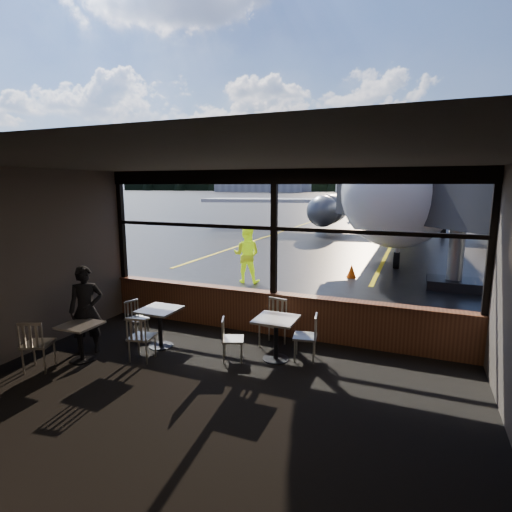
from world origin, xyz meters
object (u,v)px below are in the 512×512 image
Objects in this scene: cafe_table_left at (81,342)px; chair_near_e at (305,337)px; airliner at (412,150)px; chair_near_n at (272,323)px; chair_mid_w at (137,319)px; ground_crew at (247,255)px; chair_near_w at (233,340)px; chair_mid_s at (142,337)px; cafe_table_mid at (160,328)px; cone_nose at (352,271)px; chair_left_s at (38,344)px; jet_bridge at (449,209)px; cafe_table_near at (276,339)px; passenger at (86,310)px.

chair_near_e is (3.77, 1.58, 0.09)m from cafe_table_left.
airliner reaches higher than chair_near_n.
chair_mid_w reaches higher than cafe_table_left.
ground_crew is at bearing -167.26° from chair_mid_w.
chair_mid_s reaches higher than chair_near_w.
airliner is 44.91× the size of cafe_table_mid.
chair_near_w is 0.44× the size of ground_crew.
chair_near_n is (3.00, 1.95, 0.13)m from cafe_table_left.
ground_crew reaches higher than chair_near_w.
cone_nose is at bearing 71.34° from cafe_table_mid.
chair_mid_w is (-3.57, -0.27, -0.04)m from chair_near_e.
cone_nose is (0.95, 7.63, -0.17)m from chair_near_w.
chair_left_s reaches higher than cafe_table_mid.
chair_mid_s is at bearing 23.32° from cafe_table_left.
chair_left_s is at bearing -128.17° from jet_bridge.
jet_bridge is at bearing -107.88° from chair_near_n.
chair_left_s reaches higher than chair_mid_w.
cafe_table_left is 3.58m from chair_near_n.
jet_bridge reaches higher than chair_left_s.
cafe_table_near is at bearing 22.52° from cafe_table_left.
passenger is (-3.95, -1.24, 0.41)m from chair_near_e.
jet_bridge is at bearing -11.47° from cone_nose.
cone_nose is at bearing 168.53° from jet_bridge.
ground_crew is at bearing 23.41° from chair_near_e.
cafe_table_left is at bearing 5.64° from chair_mid_w.
jet_bridge is 12.06× the size of chair_left_s.
chair_near_n reaches higher than chair_near_e.
cafe_table_left is 0.63m from passenger.
cafe_table_near is 0.79m from chair_near_w.
passenger is at bearing 37.88° from chair_near_n.
cafe_table_mid is 1.42m from passenger.
chair_near_n is (0.44, 0.91, 0.07)m from chair_near_w.
chair_left_s is 2.00× the size of cone_nose.
chair_mid_s is at bearing -91.26° from chair_near_w.
airliner is 23.53m from passenger.
cafe_table_near is at bearing 110.35° from ground_crew.
chair_mid_s is at bearing -157.84° from cafe_table_near.
chair_near_w is (2.57, 1.04, 0.06)m from cafe_table_left.
cafe_table_mid is 1.44m from cafe_table_left.
cafe_table_mid is at bearing 34.16° from chair_near_n.
chair_near_e is (2.82, 0.51, 0.04)m from cafe_table_mid.
cafe_table_mid is at bearing -100.21° from airliner.
cafe_table_near is 1.71× the size of cone_nose.
cafe_table_near is 0.44× the size of ground_crew.
chair_near_w is 1.66m from chair_mid_s.
airliner is 37.83× the size of chair_left_s.
jet_bridge reaches higher than ground_crew.
cafe_table_near is 3.64m from passenger.
chair_near_e is (-1.10, -21.28, -4.99)m from airliner.
chair_mid_w is 1.68× the size of cone_nose.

